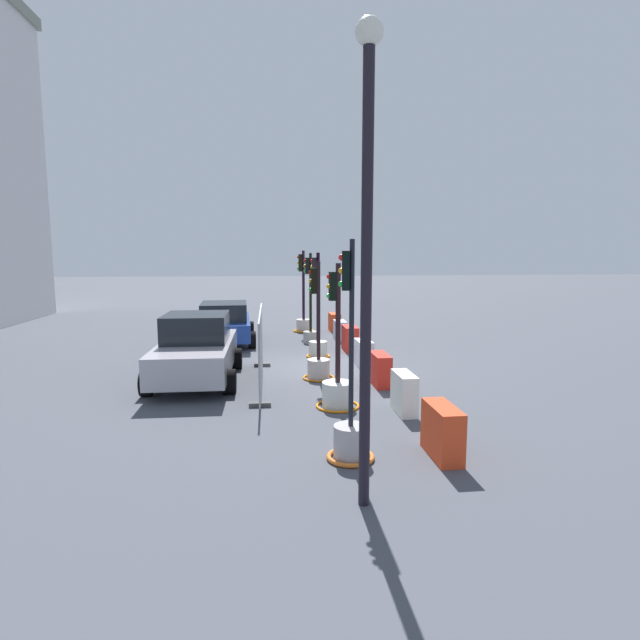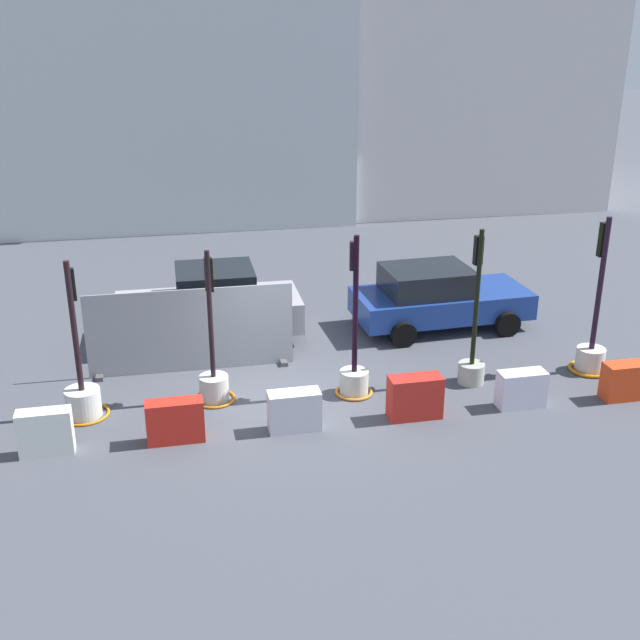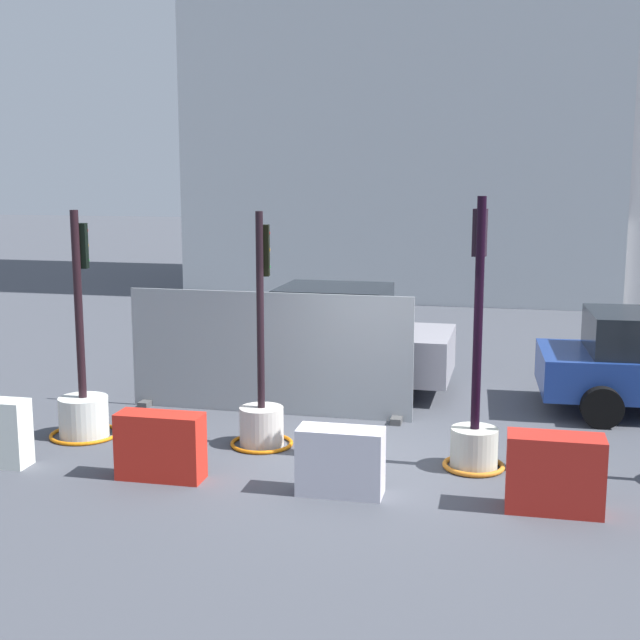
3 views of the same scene
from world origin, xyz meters
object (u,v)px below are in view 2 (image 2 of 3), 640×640
object	(u,v)px
traffic_light_1	(82,392)
construction_barrier_2	(175,421)
traffic_light_5	(592,345)
construction_barrier_4	(415,397)
car_silver_hatchback	(210,306)
traffic_light_3	(354,367)
construction_barrier_3	(294,411)
car_blue_estate	(437,297)
construction_barrier_1	(45,432)
construction_barrier_6	(627,381)
traffic_light_4	(473,350)
construction_barrier_5	(521,389)
traffic_light_2	(213,376)

from	to	relation	value
traffic_light_1	construction_barrier_2	xyz separation A→B (m)	(1.79, -1.37, -0.09)
traffic_light_5	construction_barrier_2	distance (m)	9.34
construction_barrier_4	car_silver_hatchback	xyz separation A→B (m)	(-3.72, 4.83, 0.42)
traffic_light_3	construction_barrier_3	distance (m)	1.97
construction_barrier_2	car_blue_estate	bearing A→B (deg)	34.51
construction_barrier_1	construction_barrier_3	world-z (taller)	construction_barrier_1
construction_barrier_2	car_silver_hatchback	size ratio (longest dim) A/B	0.24
construction_barrier_6	car_silver_hatchback	distance (m)	9.65
construction_barrier_2	construction_barrier_1	bearing A→B (deg)	-179.59
traffic_light_3	car_blue_estate	bearing A→B (deg)	48.42
traffic_light_1	traffic_light_3	world-z (taller)	traffic_light_3
traffic_light_4	construction_barrier_5	bearing A→B (deg)	-64.43
traffic_light_1	construction_barrier_4	size ratio (longest dim) A/B	3.03
construction_barrier_3	construction_barrier_5	bearing A→B (deg)	0.84
traffic_light_4	traffic_light_5	distance (m)	2.86
construction_barrier_4	construction_barrier_6	distance (m)	4.60
traffic_light_3	construction_barrier_2	distance (m)	3.97
traffic_light_3	traffic_light_4	world-z (taller)	traffic_light_3
construction_barrier_1	car_silver_hatchback	xyz separation A→B (m)	(3.32, 4.89, 0.42)
construction_barrier_6	car_blue_estate	world-z (taller)	car_blue_estate
construction_barrier_2	construction_barrier_5	distance (m)	6.98
traffic_light_5	car_blue_estate	xyz separation A→B (m)	(-2.54, 3.21, 0.17)
traffic_light_1	construction_barrier_1	distance (m)	1.49
construction_barrier_2	traffic_light_3	bearing A→B (deg)	18.91
traffic_light_1	traffic_light_5	xyz separation A→B (m)	(11.02, 0.02, 0.12)
traffic_light_5	construction_barrier_1	distance (m)	11.65
traffic_light_3	traffic_light_5	bearing A→B (deg)	1.17
construction_barrier_6	construction_barrier_4	bearing A→B (deg)	179.50
construction_barrier_3	construction_barrier_5	world-z (taller)	construction_barrier_3
traffic_light_1	construction_barrier_1	world-z (taller)	traffic_light_1
construction_barrier_5	construction_barrier_4	bearing A→B (deg)	-179.11
construction_barrier_1	traffic_light_1	bearing A→B (deg)	68.72
traffic_light_2	car_blue_estate	size ratio (longest dim) A/B	0.72
construction_barrier_1	construction_barrier_3	size ratio (longest dim) A/B	0.96
construction_barrier_5	traffic_light_1	bearing A→B (deg)	171.60
construction_barrier_3	car_silver_hatchback	distance (m)	5.05
traffic_light_3	construction_barrier_6	distance (m)	5.70
traffic_light_3	construction_barrier_1	world-z (taller)	traffic_light_3
traffic_light_1	construction_barrier_4	distance (m)	6.62
traffic_light_3	traffic_light_4	size ratio (longest dim) A/B	1.01
construction_barrier_4	car_blue_estate	distance (m)	4.99
construction_barrier_2	construction_barrier_6	size ratio (longest dim) A/B	1.05
construction_barrier_4	traffic_light_1	bearing A→B (deg)	168.41
traffic_light_5	construction_barrier_1	size ratio (longest dim) A/B	3.64
car_blue_estate	construction_barrier_6	bearing A→B (deg)	-60.47
traffic_light_5	car_blue_estate	bearing A→B (deg)	128.38
construction_barrier_2	car_blue_estate	world-z (taller)	car_blue_estate
construction_barrier_6	construction_barrier_1	bearing A→B (deg)	-179.90
traffic_light_1	traffic_light_4	bearing A→B (deg)	-0.35
traffic_light_1	car_silver_hatchback	world-z (taller)	traffic_light_1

